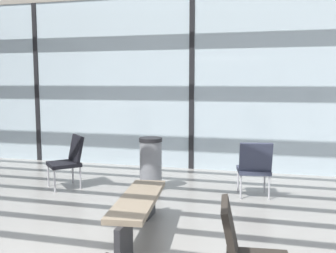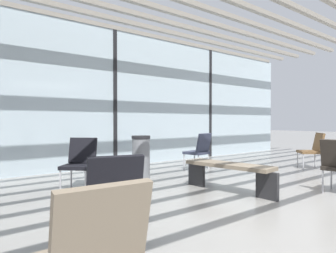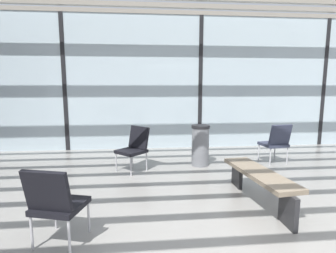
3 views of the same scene
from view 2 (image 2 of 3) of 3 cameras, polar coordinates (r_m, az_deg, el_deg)
ground_plane at (r=4.28m, az=27.45°, el=-14.80°), size 60.00×60.00×0.00m
glass_curtain_wall at (r=7.83m, az=-10.08°, el=5.22°), size 14.00×0.08×3.46m
window_mullion_1 at (r=7.83m, az=-10.08°, el=5.22°), size 0.10×0.12×3.46m
window_mullion_2 at (r=10.00m, az=7.80°, el=4.32°), size 0.10×0.12×3.46m
parked_airplane at (r=13.24m, az=-24.79°, el=5.40°), size 14.20×4.36×4.36m
lounge_chair_1 at (r=2.82m, az=-10.47°, el=-12.69°), size 0.61×0.64×0.87m
lounge_chair_4 at (r=1.71m, az=-13.96°, el=-21.98°), size 0.51×0.56×0.87m
lounge_chair_5 at (r=7.24m, az=5.93°, el=-4.23°), size 0.56×0.60×0.87m
lounge_chair_6 at (r=5.38m, az=-16.22°, el=-6.11°), size 0.71×0.71×0.87m
lounge_chair_7 at (r=8.22m, az=25.65°, el=-3.70°), size 0.71×0.71×0.87m
waiting_bench at (r=5.09m, az=11.33°, el=-7.99°), size 0.57×1.69×0.47m
trash_bin at (r=6.20m, az=-5.11°, el=-5.68°), size 0.38×0.38×0.86m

